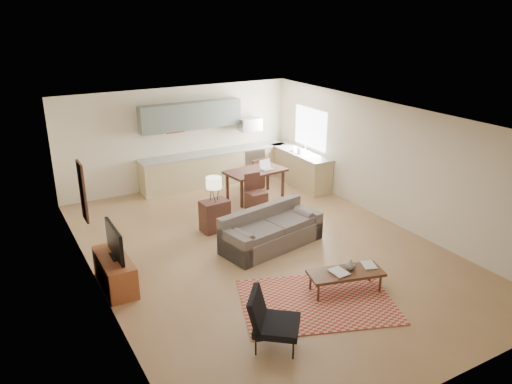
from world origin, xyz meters
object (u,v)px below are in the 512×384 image
sofa (272,229)px  armchair (277,320)px  coffee_table (345,281)px  console_table (215,216)px  tv_credenza (115,272)px  dining_table (255,184)px

sofa → armchair: bearing=-131.1°
sofa → coffee_table: bearing=-95.9°
console_table → sofa: bearing=-65.7°
coffee_table → armchair: bearing=-144.9°
tv_credenza → dining_table: bearing=31.1°
sofa → armchair: size_ratio=2.64×
sofa → coffee_table: sofa is taller
coffee_table → armchair: armchair is taller
coffee_table → armchair: 1.94m
armchair → tv_credenza: 3.22m
sofa → dining_table: bearing=56.3°
tv_credenza → console_table: 2.84m
console_table → armchair: bearing=-106.7°
armchair → console_table: (0.92, 4.08, -0.07)m
sofa → coffee_table: 2.14m
console_table → dining_table: size_ratio=0.47×
sofa → console_table: bearing=106.9°
coffee_table → console_table: 3.52m
armchair → dining_table: bearing=12.4°
coffee_table → tv_credenza: tv_credenza is taller
console_table → dining_table: (1.75, 1.29, 0.03)m
armchair → console_table: size_ratio=1.21×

